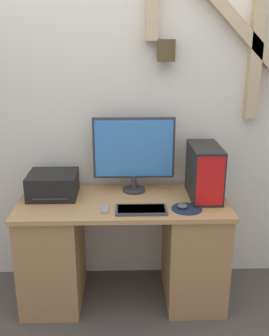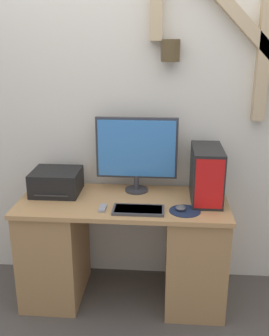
# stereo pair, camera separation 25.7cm
# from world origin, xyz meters

# --- Properties ---
(ground_plane) EXTENTS (12.00, 12.00, 0.00)m
(ground_plane) POSITION_xyz_m (0.00, 0.00, 0.00)
(ground_plane) COLOR #4C4742
(wall_back) EXTENTS (6.40, 0.17, 2.70)m
(wall_back) POSITION_xyz_m (0.02, 0.66, 1.37)
(wall_back) COLOR silver
(wall_back) RESTS_ON ground_plane
(desk) EXTENTS (1.41, 0.61, 0.76)m
(desk) POSITION_xyz_m (0.00, 0.30, 0.39)
(desk) COLOR tan
(desk) RESTS_ON ground_plane
(monitor) EXTENTS (0.57, 0.16, 0.53)m
(monitor) POSITION_xyz_m (0.08, 0.49, 1.06)
(monitor) COLOR #333338
(monitor) RESTS_ON desk
(keyboard) EXTENTS (0.32, 0.16, 0.02)m
(keyboard) POSITION_xyz_m (0.12, 0.13, 0.77)
(keyboard) COLOR #3D3D42
(keyboard) RESTS_ON desk
(mousepad) EXTENTS (0.20, 0.20, 0.00)m
(mousepad) POSITION_xyz_m (0.41, 0.16, 0.76)
(mousepad) COLOR #19233D
(mousepad) RESTS_ON desk
(mouse) EXTENTS (0.07, 0.07, 0.03)m
(mouse) POSITION_xyz_m (0.38, 0.17, 0.77)
(mouse) COLOR #4C4C51
(mouse) RESTS_ON mousepad
(computer_tower) EXTENTS (0.20, 0.39, 0.36)m
(computer_tower) POSITION_xyz_m (0.55, 0.36, 0.94)
(computer_tower) COLOR black
(computer_tower) RESTS_ON desk
(printer) EXTENTS (0.33, 0.30, 0.16)m
(printer) POSITION_xyz_m (-0.48, 0.40, 0.84)
(printer) COLOR black
(printer) RESTS_ON desk
(remote_control) EXTENTS (0.04, 0.11, 0.02)m
(remote_control) POSITION_xyz_m (-0.11, 0.15, 0.76)
(remote_control) COLOR gray
(remote_control) RESTS_ON desk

